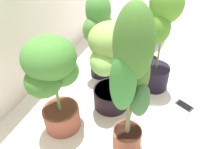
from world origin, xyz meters
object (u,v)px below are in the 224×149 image
(potted_plant_back_right, at_px, (99,30))
(potted_plant_front_right, at_px, (161,36))
(potted_plant_center, at_px, (112,63))
(potted_plant_back_left, at_px, (54,79))
(potted_plant_front_left, at_px, (132,81))
(floor_fan, at_px, (152,42))
(cell_phone, at_px, (184,105))

(potted_plant_back_right, height_order, potted_plant_front_right, potted_plant_front_right)
(potted_plant_center, bearing_deg, potted_plant_back_right, 36.54)
(potted_plant_back_left, height_order, potted_plant_front_right, potted_plant_front_right)
(potted_plant_front_right, bearing_deg, potted_plant_front_left, 177.46)
(potted_plant_front_right, height_order, floor_fan, potted_plant_front_right)
(potted_plant_back_left, bearing_deg, cell_phone, -57.35)
(potted_plant_back_right, xyz_separation_m, floor_fan, (0.38, -0.39, -0.23))
(potted_plant_front_right, distance_m, cell_phone, 0.60)
(potted_plant_front_left, bearing_deg, potted_plant_front_right, -2.54)
(potted_plant_front_left, bearing_deg, cell_phone, -31.80)
(potted_plant_center, relative_size, cell_phone, 4.50)
(potted_plant_back_left, height_order, floor_fan, potted_plant_back_left)
(potted_plant_back_right, height_order, cell_phone, potted_plant_back_right)
(cell_phone, bearing_deg, potted_plant_front_right, 91.00)
(potted_plant_center, xyz_separation_m, cell_phone, (0.19, -0.56, -0.41))
(potted_plant_front_left, bearing_deg, potted_plant_back_left, 90.32)
(potted_plant_center, height_order, potted_plant_front_right, potted_plant_front_right)
(potted_plant_back_left, relative_size, cell_phone, 4.59)
(potted_plant_front_left, height_order, potted_plant_back_right, potted_plant_front_left)
(potted_plant_front_left, bearing_deg, floor_fan, 4.79)
(floor_fan, bearing_deg, potted_plant_back_right, -126.55)
(potted_plant_center, distance_m, potted_plant_front_left, 0.44)
(potted_plant_center, height_order, floor_fan, potted_plant_center)
(potted_plant_back_left, bearing_deg, potted_plant_back_right, -1.24)
(floor_fan, bearing_deg, potted_plant_front_right, -63.40)
(potted_plant_center, bearing_deg, floor_fan, -11.77)
(potted_plant_back_right, xyz_separation_m, cell_phone, (-0.14, -0.80, -0.46))
(potted_plant_center, distance_m, cell_phone, 0.71)
(potted_plant_front_left, xyz_separation_m, cell_phone, (0.52, -0.32, -0.58))
(potted_plant_center, distance_m, floor_fan, 0.74)
(floor_fan, bearing_deg, potted_plant_front_left, -75.64)
(potted_plant_back_left, bearing_deg, potted_plant_center, -38.18)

